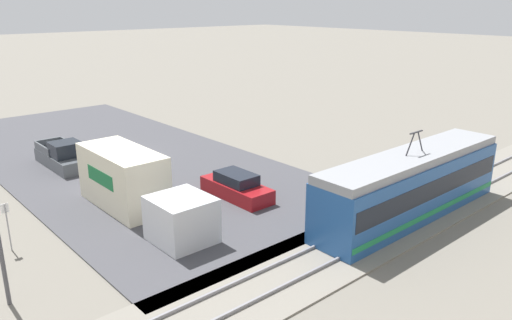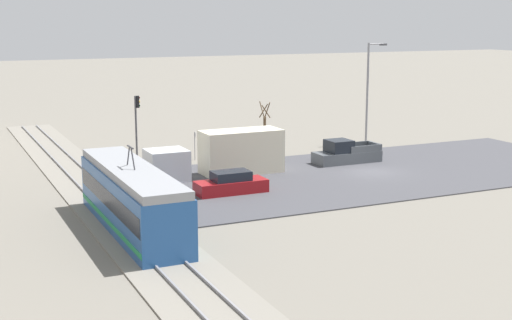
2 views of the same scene
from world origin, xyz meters
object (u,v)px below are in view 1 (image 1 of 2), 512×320
object	(u,v)px
light_rail_tram	(411,185)
pickup_truck	(63,157)
no_parking_sign	(7,222)
sedan_car_0	(236,187)
box_truck	(136,187)

from	to	relation	value
light_rail_tram	pickup_truck	bearing A→B (deg)	-62.24
no_parking_sign	sedan_car_0	bearing A→B (deg)	171.27
pickup_truck	no_parking_sign	bearing A→B (deg)	58.16
pickup_truck	light_rail_tram	bearing A→B (deg)	117.76
pickup_truck	box_truck	bearing A→B (deg)	89.69
light_rail_tram	sedan_car_0	distance (m)	9.61
box_truck	pickup_truck	world-z (taller)	box_truck
box_truck	sedan_car_0	world-z (taller)	box_truck
pickup_truck	no_parking_sign	world-z (taller)	no_parking_sign
box_truck	sedan_car_0	bearing A→B (deg)	162.28
sedan_car_0	light_rail_tram	bearing A→B (deg)	123.14
light_rail_tram	box_truck	bearing A→B (deg)	-42.42
light_rail_tram	sedan_car_0	xyz separation A→B (m)	(5.22, -7.99, -1.06)
sedan_car_0	box_truck	bearing A→B (deg)	-17.72
light_rail_tram	sedan_car_0	size ratio (longest dim) A/B	2.77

